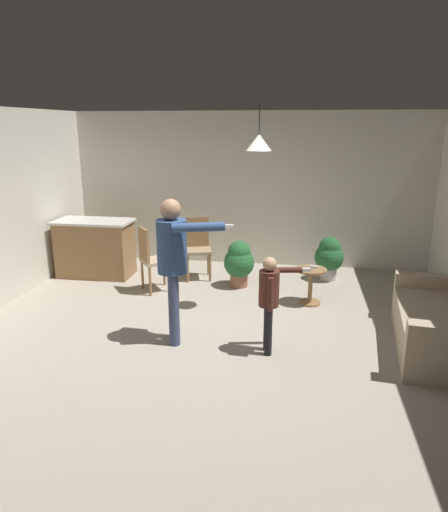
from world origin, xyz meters
TOP-DOWN VIEW (x-y plane):
  - ground at (0.00, 0.00)m, footprint 7.68×7.68m
  - wall_back at (0.00, 3.20)m, footprint 6.40×0.10m
  - couch_floral at (2.54, 0.11)m, footprint 1.06×1.89m
  - kitchen_counter at (-2.45, 2.02)m, footprint 1.26×0.66m
  - side_table_by_couch at (1.09, 1.29)m, footprint 0.44×0.44m
  - person_adult at (-0.48, -0.17)m, footprint 0.87×0.47m
  - person_child at (0.61, -0.27)m, footprint 0.55×0.39m
  - dining_chair_by_counter at (-1.27, 1.43)m, footprint 0.59×0.59m
  - dining_chair_near_wall at (-0.74, 2.21)m, footprint 0.52×0.52m
  - potted_plant_corner at (0.00, 1.87)m, footprint 0.48×0.48m
  - potted_plant_by_wall at (1.41, 2.42)m, footprint 0.47×0.47m
  - spare_remote_on_table at (1.13, 1.32)m, footprint 0.13×0.07m
  - ceiling_light_pendant at (0.36, 0.90)m, footprint 0.32×0.32m

SIDE VIEW (x-z plane):
  - ground at x=0.00m, z-range 0.00..0.00m
  - side_table_by_couch at x=1.09m, z-range 0.07..0.59m
  - couch_floral at x=2.54m, z-range -0.17..0.83m
  - potted_plant_by_wall at x=1.41m, z-range 0.04..0.76m
  - potted_plant_corner at x=0.00m, z-range 0.04..0.77m
  - kitchen_counter at x=-2.45m, z-range 0.00..0.95m
  - spare_remote_on_table at x=1.13m, z-range 0.52..0.56m
  - dining_chair_by_counter at x=-1.27m, z-range 0.05..1.05m
  - dining_chair_near_wall at x=-0.74m, z-range 0.05..1.05m
  - person_child at x=0.61m, z-range 0.13..1.25m
  - person_adult at x=-0.48m, z-range 0.20..1.89m
  - wall_back at x=0.00m, z-range 0.00..2.70m
  - ceiling_light_pendant at x=0.36m, z-range 1.98..2.53m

